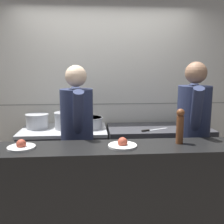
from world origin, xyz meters
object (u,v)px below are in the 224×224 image
(pepper_mill, at_px, (180,125))
(chef_head_cook, at_px, (77,136))
(chef_sous, at_px, (193,133))
(stock_pot, at_px, (37,121))
(plated_dish_appetiser, at_px, (123,144))
(plated_dish_main, at_px, (21,146))
(chefs_knife, at_px, (152,130))
(oven_range, at_px, (65,161))
(braising_pot, at_px, (91,122))
(sauce_pot, at_px, (64,120))

(pepper_mill, height_order, chef_head_cook, chef_head_cook)
(chef_sous, bearing_deg, chef_head_cook, -166.93)
(stock_pot, xyz_separation_m, plated_dish_appetiser, (0.97, -1.21, 0.02))
(plated_dish_main, distance_m, pepper_mill, 1.41)
(chef_sous, bearing_deg, chefs_knife, 139.03)
(oven_range, relative_size, chef_sous, 0.63)
(plated_dish_main, bearing_deg, braising_pot, 62.25)
(sauce_pot, distance_m, pepper_mill, 1.59)
(plated_dish_appetiser, bearing_deg, stock_pot, 128.70)
(oven_range, xyz_separation_m, stock_pot, (-0.35, 0.05, 0.54))
(plated_dish_appetiser, bearing_deg, oven_range, 118.35)
(plated_dish_appetiser, height_order, chef_head_cook, chef_head_cook)
(plated_dish_main, height_order, plated_dish_appetiser, plated_dish_appetiser)
(sauce_pot, xyz_separation_m, pepper_mill, (1.14, -1.09, 0.16))
(stock_pot, relative_size, braising_pot, 0.97)
(sauce_pot, bearing_deg, plated_dish_main, -102.67)
(plated_dish_appetiser, relative_size, chef_sous, 0.15)
(chef_head_cook, height_order, chef_sous, chef_sous)
(plated_dish_main, relative_size, chef_head_cook, 0.14)
(oven_range, distance_m, chef_head_cook, 0.81)
(braising_pot, bearing_deg, plated_dish_appetiser, -76.59)
(stock_pot, bearing_deg, plated_dish_main, -85.03)
(chefs_knife, relative_size, plated_dish_main, 1.60)
(braising_pot, distance_m, chef_head_cook, 0.61)
(sauce_pot, relative_size, chefs_knife, 0.69)
(chefs_knife, relative_size, chef_head_cook, 0.22)
(chef_sous, bearing_deg, oven_range, 171.38)
(sauce_pot, bearing_deg, pepper_mill, -43.69)
(chef_sous, bearing_deg, stock_pot, 174.18)
(stock_pot, distance_m, chef_head_cook, 0.86)
(stock_pot, distance_m, pepper_mill, 1.90)
(oven_range, distance_m, braising_pot, 0.63)
(braising_pot, bearing_deg, chef_head_cook, -104.02)
(sauce_pot, height_order, chefs_knife, sauce_pot)
(oven_range, xyz_separation_m, plated_dish_main, (-0.24, -1.14, 0.56))
(braising_pot, bearing_deg, sauce_pot, -180.00)
(stock_pot, distance_m, sauce_pot, 0.36)
(stock_pot, height_order, chef_sous, chef_sous)
(stock_pot, bearing_deg, pepper_mill, -37.59)
(stock_pot, distance_m, braising_pot, 0.70)
(chef_head_cook, bearing_deg, sauce_pot, 100.97)
(braising_pot, xyz_separation_m, chefs_knife, (0.78, -0.16, -0.08))
(oven_range, xyz_separation_m, plated_dish_appetiser, (0.63, -1.16, 0.56))
(oven_range, bearing_deg, chefs_knife, -8.37)
(oven_range, distance_m, pepper_mill, 1.75)
(oven_range, relative_size, chef_head_cook, 0.65)
(braising_pot, xyz_separation_m, pepper_mill, (0.80, -1.09, 0.19))
(oven_range, height_order, chef_head_cook, chef_head_cook)
(oven_range, bearing_deg, sauce_pot, -39.73)
(plated_dish_appetiser, xyz_separation_m, chef_head_cook, (-0.42, 0.56, -0.07))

